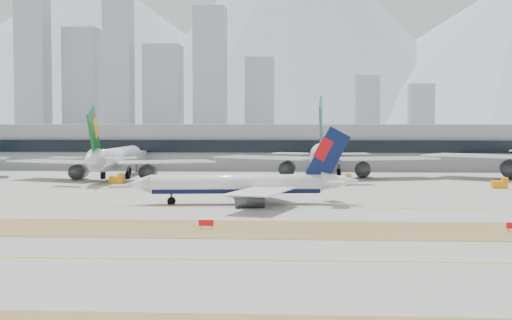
# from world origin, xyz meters

# --- Properties ---
(ground) EXTENTS (3000.00, 3000.00, 0.00)m
(ground) POSITION_xyz_m (0.00, 0.00, 0.00)
(ground) COLOR gray
(ground) RESTS_ON ground
(apron_markings) EXTENTS (360.00, 122.22, 0.06)m
(apron_markings) POSITION_xyz_m (0.00, -53.95, 0.02)
(apron_markings) COLOR olive
(apron_markings) RESTS_ON ground
(taxiing_airliner) EXTENTS (44.78, 38.71, 15.04)m
(taxiing_airliner) POSITION_xyz_m (-2.23, 0.32, 3.63)
(taxiing_airliner) COLOR white
(taxiing_airliner) RESTS_ON ground
(widebody_eva) EXTENTS (57.02, 55.56, 20.32)m
(widebody_eva) POSITION_xyz_m (-42.66, 58.14, 5.40)
(widebody_eva) COLOR white
(widebody_eva) RESTS_ON ground
(widebody_cathay) EXTENTS (63.14, 61.98, 22.58)m
(widebody_cathay) POSITION_xyz_m (15.58, 69.97, 6.00)
(widebody_cathay) COLOR white
(widebody_cathay) RESTS_ON ground
(terminal) EXTENTS (280.00, 43.10, 15.00)m
(terminal) POSITION_xyz_m (0.00, 114.84, 7.50)
(terminal) COLOR gray
(terminal) RESTS_ON ground
(hold_sign_left) EXTENTS (2.20, 0.15, 1.35)m
(hold_sign_left) POSITION_xyz_m (-5.43, -32.00, 0.88)
(hold_sign_left) COLOR red
(hold_sign_left) RESTS_ON ground
(gse_b) EXTENTS (3.55, 2.00, 2.60)m
(gse_b) POSITION_xyz_m (-38.27, 43.88, 1.05)
(gse_b) COLOR orange
(gse_b) RESTS_ON ground
(gse_c) EXTENTS (3.55, 2.00, 2.60)m
(gse_c) POSITION_xyz_m (19.50, 45.03, 1.05)
(gse_c) COLOR orange
(gse_c) RESTS_ON ground
(gse_extra) EXTENTS (3.55, 2.00, 2.60)m
(gse_extra) POSITION_xyz_m (55.65, 36.37, 1.05)
(gse_extra) COLOR orange
(gse_extra) RESTS_ON ground
(city_skyline) EXTENTS (342.00, 49.80, 140.00)m
(city_skyline) POSITION_xyz_m (-106.76, 453.42, 49.80)
(city_skyline) COLOR #97A1AC
(city_skyline) RESTS_ON ground
(mountain_ridge) EXTENTS (2830.00, 1120.00, 470.00)m
(mountain_ridge) POSITION_xyz_m (33.00, 1404.14, 181.85)
(mountain_ridge) COLOR #9EA8B7
(mountain_ridge) RESTS_ON ground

